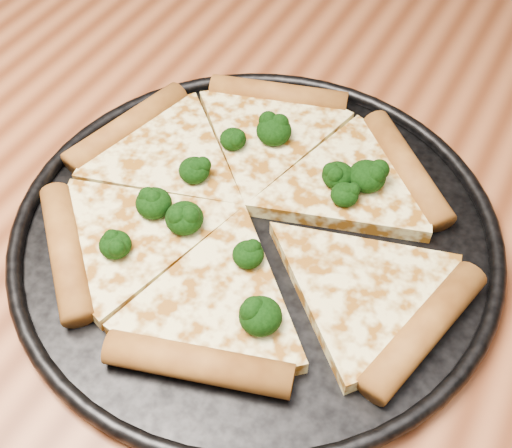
% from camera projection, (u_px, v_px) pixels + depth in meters
% --- Properties ---
extents(dining_table, '(1.20, 0.90, 0.75)m').
position_uv_depth(dining_table, '(169.00, 236.00, 0.70)').
color(dining_table, '#96522E').
rests_on(dining_table, ground).
extents(pizza_pan, '(0.42, 0.42, 0.02)m').
position_uv_depth(pizza_pan, '(256.00, 230.00, 0.58)').
color(pizza_pan, black).
rests_on(pizza_pan, dining_table).
extents(pizza, '(0.38, 0.36, 0.03)m').
position_uv_depth(pizza, '(249.00, 210.00, 0.58)').
color(pizza, '#FCEE9A').
rests_on(pizza, pizza_pan).
extents(broccoli_florets, '(0.18, 0.22, 0.02)m').
position_uv_depth(broccoli_florets, '(251.00, 199.00, 0.57)').
color(broccoli_florets, black).
rests_on(broccoli_florets, pizza).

